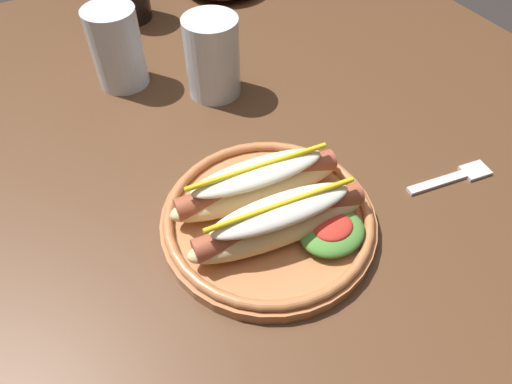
# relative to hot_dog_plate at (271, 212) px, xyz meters

# --- Properties ---
(ground_plane) EXTENTS (8.00, 8.00, 0.00)m
(ground_plane) POSITION_rel_hot_dog_plate_xyz_m (-0.06, 0.23, -0.77)
(ground_plane) COLOR #2D2826
(dining_table) EXTENTS (1.34, 1.04, 0.74)m
(dining_table) POSITION_rel_hot_dog_plate_xyz_m (-0.06, 0.23, -0.11)
(dining_table) COLOR #51331E
(dining_table) RESTS_ON ground_plane
(hot_dog_plate) EXTENTS (0.25, 0.25, 0.08)m
(hot_dog_plate) POSITION_rel_hot_dog_plate_xyz_m (0.00, 0.00, 0.00)
(hot_dog_plate) COLOR #B77042
(hot_dog_plate) RESTS_ON dining_table
(fork) EXTENTS (0.12, 0.04, 0.00)m
(fork) POSITION_rel_hot_dog_plate_xyz_m (0.25, -0.05, -0.02)
(fork) COLOR silver
(fork) RESTS_ON dining_table
(water_cup) EXTENTS (0.08, 0.08, 0.12)m
(water_cup) POSITION_rel_hot_dog_plate_xyz_m (0.06, 0.27, 0.03)
(water_cup) COLOR silver
(water_cup) RESTS_ON dining_table
(extra_cup) EXTENTS (0.08, 0.08, 0.12)m
(extra_cup) POSITION_rel_hot_dog_plate_xyz_m (-0.06, 0.37, 0.03)
(extra_cup) COLOR silver
(extra_cup) RESTS_ON dining_table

